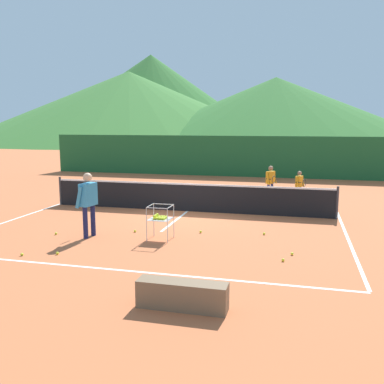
# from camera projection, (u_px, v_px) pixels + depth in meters

# --- Properties ---
(ground_plane) EXTENTS (120.00, 120.00, 0.00)m
(ground_plane) POSITION_uv_depth(u_px,v_px,m) (188.00, 211.00, 14.64)
(ground_plane) COLOR #BC6038
(line_baseline_near) EXTENTS (10.02, 0.08, 0.01)m
(line_baseline_near) POSITION_uv_depth(u_px,v_px,m) (112.00, 269.00, 8.79)
(line_baseline_near) COLOR white
(line_baseline_near) RESTS_ON ground
(line_baseline_far) EXTENTS (10.02, 0.08, 0.01)m
(line_baseline_far) POSITION_uv_depth(u_px,v_px,m) (219.00, 186.00, 20.40)
(line_baseline_far) COLOR white
(line_baseline_far) RESTS_ON ground
(line_sideline_west) EXTENTS (0.08, 12.14, 0.01)m
(line_sideline_west) POSITION_uv_depth(u_px,v_px,m) (59.00, 204.00, 15.86)
(line_sideline_west) COLOR white
(line_sideline_west) RESTS_ON ground
(line_sideline_east) EXTENTS (0.08, 12.14, 0.01)m
(line_sideline_east) POSITION_uv_depth(u_px,v_px,m) (340.00, 219.00, 13.43)
(line_sideline_east) COLOR white
(line_sideline_east) RESTS_ON ground
(line_service_center) EXTENTS (0.08, 5.82, 0.01)m
(line_service_center) POSITION_uv_depth(u_px,v_px,m) (188.00, 211.00, 14.64)
(line_service_center) COLOR white
(line_service_center) RESTS_ON ground
(tennis_net) EXTENTS (9.89, 0.08, 1.05)m
(tennis_net) POSITION_uv_depth(u_px,v_px,m) (187.00, 197.00, 14.56)
(tennis_net) COLOR #333338
(tennis_net) RESTS_ON ground
(instructor) EXTENTS (0.44, 0.82, 1.73)m
(instructor) POSITION_uv_depth(u_px,v_px,m) (88.00, 199.00, 11.17)
(instructor) COLOR #191E4C
(instructor) RESTS_ON ground
(student_0) EXTENTS (0.43, 0.73, 1.37)m
(student_0) POSITION_uv_depth(u_px,v_px,m) (271.00, 180.00, 16.58)
(student_0) COLOR navy
(student_0) RESTS_ON ground
(student_1) EXTENTS (0.41, 0.67, 1.20)m
(student_1) POSITION_uv_depth(u_px,v_px,m) (299.00, 183.00, 16.27)
(student_1) COLOR black
(student_1) RESTS_ON ground
(ball_cart) EXTENTS (0.58, 0.58, 0.90)m
(ball_cart) POSITION_uv_depth(u_px,v_px,m) (160.00, 218.00, 10.99)
(ball_cart) COLOR #B7B7BC
(ball_cart) RESTS_ON ground
(tennis_ball_0) EXTENTS (0.07, 0.07, 0.07)m
(tennis_ball_0) POSITION_uv_depth(u_px,v_px,m) (135.00, 231.00, 11.80)
(tennis_ball_0) COLOR yellow
(tennis_ball_0) RESTS_ON ground
(tennis_ball_1) EXTENTS (0.07, 0.07, 0.07)m
(tennis_ball_1) POSITION_uv_depth(u_px,v_px,m) (22.00, 254.00, 9.70)
(tennis_ball_1) COLOR yellow
(tennis_ball_1) RESTS_ON ground
(tennis_ball_2) EXTENTS (0.07, 0.07, 0.07)m
(tennis_ball_2) POSITION_uv_depth(u_px,v_px,m) (201.00, 232.00, 11.73)
(tennis_ball_2) COLOR yellow
(tennis_ball_2) RESTS_ON ground
(tennis_ball_3) EXTENTS (0.07, 0.07, 0.07)m
(tennis_ball_3) POSITION_uv_depth(u_px,v_px,m) (166.00, 220.00, 13.16)
(tennis_ball_3) COLOR yellow
(tennis_ball_3) RESTS_ON ground
(tennis_ball_4) EXTENTS (0.07, 0.07, 0.07)m
(tennis_ball_4) POSITION_uv_depth(u_px,v_px,m) (292.00, 254.00, 9.74)
(tennis_ball_4) COLOR yellow
(tennis_ball_4) RESTS_ON ground
(tennis_ball_5) EXTENTS (0.07, 0.07, 0.07)m
(tennis_ball_5) POSITION_uv_depth(u_px,v_px,m) (56.00, 233.00, 11.54)
(tennis_ball_5) COLOR yellow
(tennis_ball_5) RESTS_ON ground
(tennis_ball_6) EXTENTS (0.07, 0.07, 0.07)m
(tennis_ball_6) POSITION_uv_depth(u_px,v_px,m) (283.00, 260.00, 9.30)
(tennis_ball_6) COLOR yellow
(tennis_ball_6) RESTS_ON ground
(tennis_ball_7) EXTENTS (0.07, 0.07, 0.07)m
(tennis_ball_7) POSITION_uv_depth(u_px,v_px,m) (57.00, 253.00, 9.78)
(tennis_ball_7) COLOR yellow
(tennis_ball_7) RESTS_ON ground
(tennis_ball_8) EXTENTS (0.07, 0.07, 0.07)m
(tennis_ball_8) POSITION_uv_depth(u_px,v_px,m) (264.00, 234.00, 11.53)
(tennis_ball_8) COLOR yellow
(tennis_ball_8) RESTS_ON ground
(windscreen_fence) EXTENTS (22.05, 0.08, 2.32)m
(windscreen_fence) POSITION_uv_depth(u_px,v_px,m) (233.00, 156.00, 24.10)
(windscreen_fence) COLOR #1E5B2D
(windscreen_fence) RESTS_ON ground
(courtside_bench) EXTENTS (1.50, 0.36, 0.46)m
(courtside_bench) POSITION_uv_depth(u_px,v_px,m) (182.00, 295.00, 6.91)
(courtside_bench) COLOR brown
(courtside_bench) RESTS_ON ground
(hill_0) EXTENTS (57.68, 57.68, 12.13)m
(hill_0) POSITION_uv_depth(u_px,v_px,m) (129.00, 106.00, 75.66)
(hill_0) COLOR #38702D
(hill_0) RESTS_ON ground
(hill_1) EXTENTS (50.46, 50.46, 10.29)m
(hill_1) POSITION_uv_depth(u_px,v_px,m) (275.00, 110.00, 67.93)
(hill_1) COLOR #2D6628
(hill_1) RESTS_ON ground
(hill_2) EXTENTS (47.47, 47.47, 16.36)m
(hill_2) POSITION_uv_depth(u_px,v_px,m) (151.00, 97.00, 84.08)
(hill_2) COLOR #2D6628
(hill_2) RESTS_ON ground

